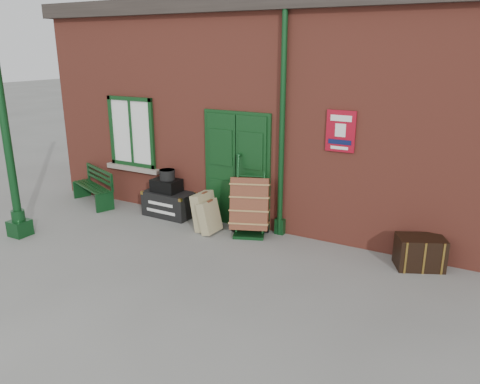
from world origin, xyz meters
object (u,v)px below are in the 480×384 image
Objects in this scene: bench at (95,185)px; houdini_trunk at (169,204)px; porter_trolley at (250,205)px; dark_trunk at (420,252)px.

bench is 1.34× the size of houdini_trunk.
porter_trolley reaches higher than houdini_trunk.
dark_trunk is (6.96, 0.13, -0.16)m from bench.
bench is 1.97m from houdini_trunk.
porter_trolley reaches higher than bench.
bench is at bearing -174.24° from houdini_trunk.
bench is at bearing 160.33° from porter_trolley.
dark_trunk is at bearing -21.67° from porter_trolley.
bench reaches higher than dark_trunk.
dark_trunk is at bearing 22.86° from bench.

